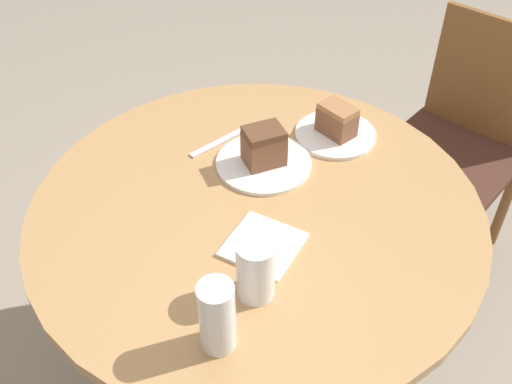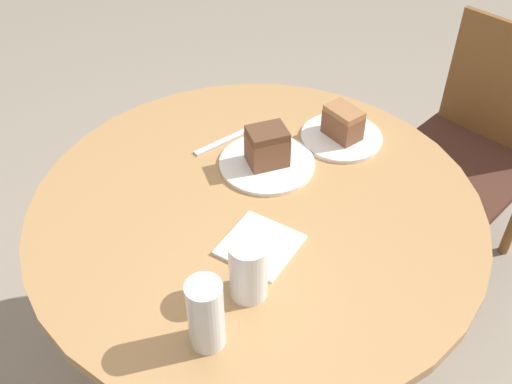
% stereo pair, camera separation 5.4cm
% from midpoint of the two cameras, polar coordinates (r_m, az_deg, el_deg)
% --- Properties ---
extents(ground_plane, '(8.00, 8.00, 0.00)m').
position_cam_midpoint_polar(ground_plane, '(1.93, 0.84, -17.34)').
color(ground_plane, gray).
extents(table, '(1.03, 1.03, 0.74)m').
position_cam_midpoint_polar(table, '(1.50, 1.04, -6.92)').
color(table, tan).
rests_on(table, ground_plane).
extents(chair, '(0.44, 0.49, 0.84)m').
position_cam_midpoint_polar(chair, '(2.09, 20.14, 3.39)').
color(chair, brown).
rests_on(chair, ground_plane).
extents(plate_near, '(0.23, 0.23, 0.01)m').
position_cam_midpoint_polar(plate_near, '(1.46, 2.11, 2.72)').
color(plate_near, white).
rests_on(plate_near, table).
extents(plate_far, '(0.21, 0.21, 0.01)m').
position_cam_midpoint_polar(plate_far, '(1.56, 9.18, 5.15)').
color(plate_far, white).
rests_on(plate_far, table).
extents(cake_slice_near, '(0.11, 0.12, 0.10)m').
position_cam_midpoint_polar(cake_slice_near, '(1.43, 2.16, 4.35)').
color(cake_slice_near, brown).
rests_on(cake_slice_near, plate_near).
extents(cake_slice_far, '(0.10, 0.08, 0.08)m').
position_cam_midpoint_polar(cake_slice_far, '(1.53, 9.36, 6.50)').
color(cake_slice_far, brown).
rests_on(cake_slice_far, plate_far).
extents(glass_lemonade, '(0.07, 0.07, 0.13)m').
position_cam_midpoint_polar(glass_lemonade, '(1.14, 0.65, -7.67)').
color(glass_lemonade, beige).
rests_on(glass_lemonade, table).
extents(glass_water, '(0.07, 0.07, 0.15)m').
position_cam_midpoint_polar(glass_water, '(1.07, -3.30, -11.91)').
color(glass_water, silver).
rests_on(glass_water, table).
extents(napkin_stack, '(0.17, 0.17, 0.01)m').
position_cam_midpoint_polar(napkin_stack, '(1.26, 1.62, -5.09)').
color(napkin_stack, white).
rests_on(napkin_stack, table).
extents(fork, '(0.05, 0.18, 0.00)m').
position_cam_midpoint_polar(fork, '(1.53, -2.06, 4.87)').
color(fork, silver).
rests_on(fork, table).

